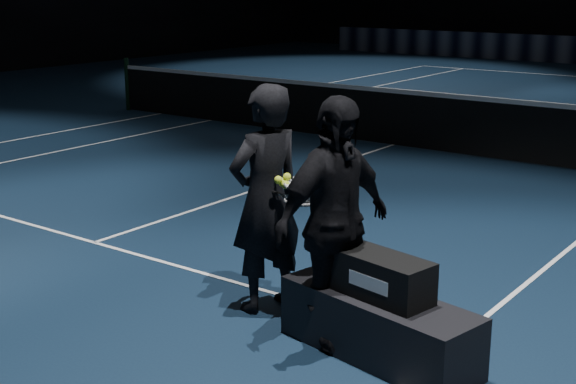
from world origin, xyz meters
name	(u,v)px	position (x,y,z in m)	size (l,w,h in m)	color
floor	(392,145)	(0.00, 0.00, 0.00)	(36.00, 36.00, 0.00)	black
court_lines	(392,145)	(0.00, 0.00, 0.00)	(10.98, 23.78, 0.01)	white
net_post_left	(127,84)	(-6.40, 0.00, 0.55)	(0.10, 0.10, 1.10)	black
net_mesh	(393,119)	(0.00, 0.00, 0.45)	(12.80, 0.02, 0.86)	black
net_tape	(394,91)	(0.00, 0.00, 0.92)	(12.80, 0.03, 0.07)	white
player_bench	(379,326)	(3.74, -6.90, 0.23)	(1.57, 0.52, 0.47)	black
racket_bag	(380,276)	(3.74, -6.90, 0.63)	(0.78, 0.33, 0.31)	black
bag_signature	(368,283)	(3.74, -7.07, 0.63)	(0.37, 0.00, 0.10)	white
player_a	(266,199)	(2.52, -6.68, 0.95)	(0.69, 0.46, 1.90)	black
player_b	(334,223)	(3.34, -6.91, 0.95)	(1.11, 0.46, 1.90)	black
racket_lower	(300,201)	(2.96, -6.80, 1.03)	(0.68, 0.22, 0.03)	black
racket_upper	(300,187)	(2.92, -6.75, 1.13)	(0.68, 0.22, 0.03)	black
tennis_balls	(285,182)	(2.77, -6.74, 1.15)	(0.12, 0.10, 0.12)	#BBCA2A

